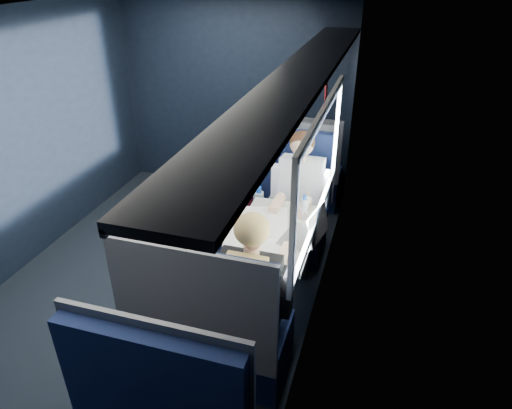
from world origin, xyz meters
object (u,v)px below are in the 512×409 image
(woman, at_px, (254,287))
(seat_bay_far, at_px, (212,332))
(cup, at_px, (306,203))
(seat_bay_near, at_px, (274,209))
(table, at_px, (272,238))
(seat_row_front, at_px, (296,173))
(laptop, at_px, (309,231))
(bottle_small, at_px, (304,208))
(man, at_px, (298,194))

(woman, bearing_deg, seat_bay_far, -146.18)
(woman, bearing_deg, cup, 84.12)
(seat_bay_near, bearing_deg, woman, -80.17)
(table, relative_size, seat_bay_near, 0.79)
(woman, bearing_deg, seat_row_front, 95.70)
(seat_row_front, height_order, laptop, seat_row_front)
(bottle_small, bearing_deg, seat_bay_far, -108.78)
(table, bearing_deg, seat_bay_near, 103.31)
(laptop, bearing_deg, seat_row_front, 104.73)
(table, xyz_separation_m, bottle_small, (0.20, 0.26, 0.17))
(seat_row_front, relative_size, bottle_small, 5.48)
(table, height_order, seat_bay_far, seat_bay_far)
(woman, xyz_separation_m, bottle_small, (0.14, 0.97, 0.11))
(seat_bay_near, height_order, bottle_small, seat_bay_near)
(woman, bearing_deg, table, 95.45)
(table, bearing_deg, seat_bay_far, -101.78)
(man, xyz_separation_m, woman, (0.00, -1.41, 0.01))
(cup, bearing_deg, seat_row_front, 105.19)
(man, bearing_deg, seat_row_front, 102.83)
(table, distance_m, laptop, 0.34)
(seat_row_front, bearing_deg, table, -84.20)
(table, bearing_deg, woman, -84.55)
(woman, bearing_deg, laptop, 70.31)
(woman, height_order, laptop, woman)
(seat_bay_near, relative_size, seat_row_front, 1.09)
(seat_row_front, bearing_deg, man, -77.17)
(woman, bearing_deg, bottle_small, 82.00)
(seat_bay_far, distance_m, laptop, 1.04)
(woman, xyz_separation_m, laptop, (0.24, 0.66, 0.08))
(table, xyz_separation_m, woman, (0.07, -0.71, 0.06))
(seat_bay_near, relative_size, bottle_small, 5.95)
(seat_bay_near, height_order, man, man)
(man, bearing_deg, seat_bay_far, -99.03)
(table, height_order, cup, cup)
(seat_bay_near, relative_size, laptop, 3.21)
(laptop, bearing_deg, seat_bay_far, -120.47)
(seat_bay_near, distance_m, man, 0.43)
(seat_row_front, xyz_separation_m, cup, (0.37, -1.36, 0.37))
(table, height_order, seat_bay_near, seat_bay_near)
(laptop, relative_size, bottle_small, 1.85)
(laptop, distance_m, bottle_small, 0.33)
(seat_bay_near, bearing_deg, table, -76.69)
(seat_row_front, bearing_deg, woman, -84.30)
(bottle_small, bearing_deg, seat_row_front, 104.10)
(seat_bay_near, xyz_separation_m, bottle_small, (0.41, -0.61, 0.41))
(man, bearing_deg, cup, -65.44)
(seat_bay_far, xyz_separation_m, laptop, (0.49, 0.82, 0.40))
(seat_bay_far, distance_m, cup, 1.41)
(table, relative_size, woman, 0.76)
(seat_bay_far, bearing_deg, cup, 74.36)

